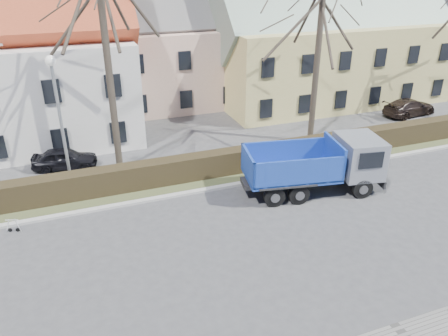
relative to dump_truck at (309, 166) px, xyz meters
name	(u,v)px	position (x,y,z in m)	size (l,w,h in m)	color
ground	(203,249)	(-6.39, -2.74, -1.41)	(120.00, 120.00, 0.00)	#404042
curb_far	(173,195)	(-6.39, 1.86, -1.35)	(80.00, 0.30, 0.12)	#A6A5A1
grass_strip	(166,181)	(-6.39, 3.46, -1.36)	(80.00, 3.00, 0.10)	#414929
hedge	(166,173)	(-6.39, 3.26, -0.76)	(60.00, 0.90, 1.30)	black
building_pink	(170,51)	(-2.39, 17.26, 2.59)	(10.80, 8.80, 8.00)	#D7AD98
building_yellow	(325,45)	(9.61, 14.26, 2.84)	(18.80, 10.80, 8.50)	#CFC071
tree_1	(107,54)	(-8.39, 5.76, 4.92)	(9.20, 9.20, 12.65)	#342D24
tree_2	(318,54)	(3.61, 5.76, 4.09)	(8.00, 8.00, 11.00)	#342D24
dump_truck	(309,166)	(0.00, 0.00, 0.00)	(7.03, 2.61, 2.81)	#16379A
streetlight	(62,127)	(-10.99, 4.26, 2.01)	(0.53, 0.53, 6.84)	#90949A
cart_frame	(8,225)	(-13.76, 1.37, -1.07)	(0.74, 0.43, 0.68)	silver
parked_car_a	(65,158)	(-11.17, 7.10, -0.82)	(1.39, 3.46, 1.18)	black
parked_car_b	(409,107)	(13.13, 7.64, -0.78)	(1.74, 4.29, 1.24)	black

